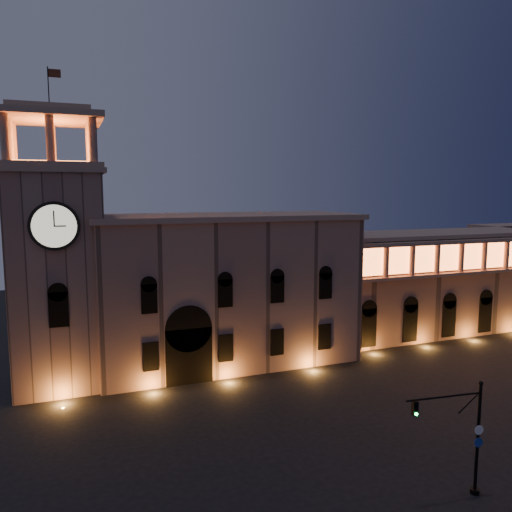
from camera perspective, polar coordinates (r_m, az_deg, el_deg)
name	(u,v)px	position (r m, az deg, el deg)	size (l,w,h in m)	color
ground	(331,440)	(43.82, 8.56, -20.13)	(160.00, 160.00, 0.00)	black
government_building	(226,289)	(59.43, -3.47, -3.75)	(30.80, 12.80, 17.60)	#896459
clock_tower	(58,267)	(55.31, -21.74, -1.16)	(9.80, 9.80, 32.40)	#896459
colonnade_wing	(443,280)	(78.30, 20.64, -2.61)	(40.60, 11.50, 14.50)	#835E54
traffic_light	(465,437)	(37.47, 22.81, -18.52)	(5.73, 1.01, 7.89)	black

